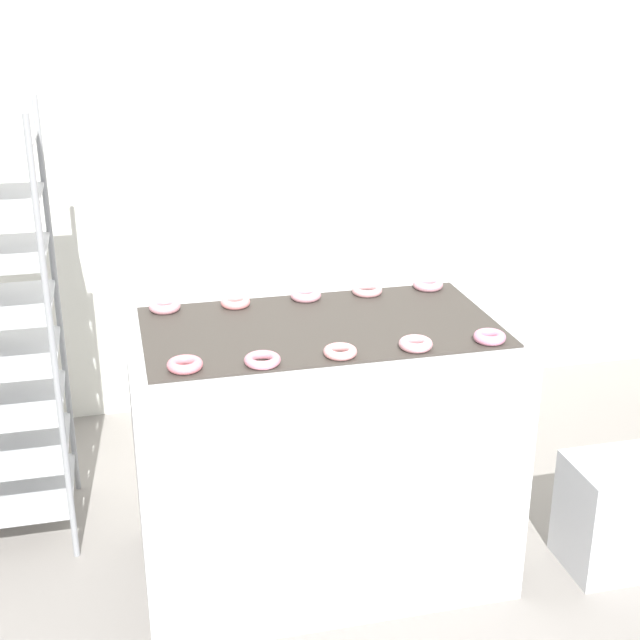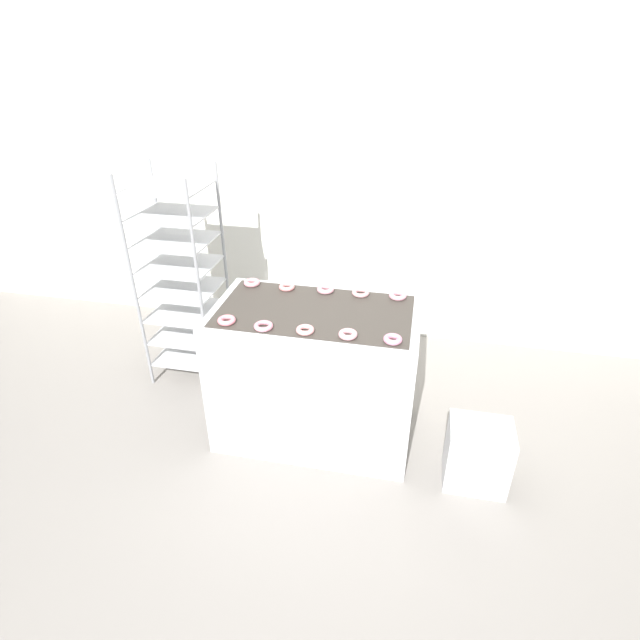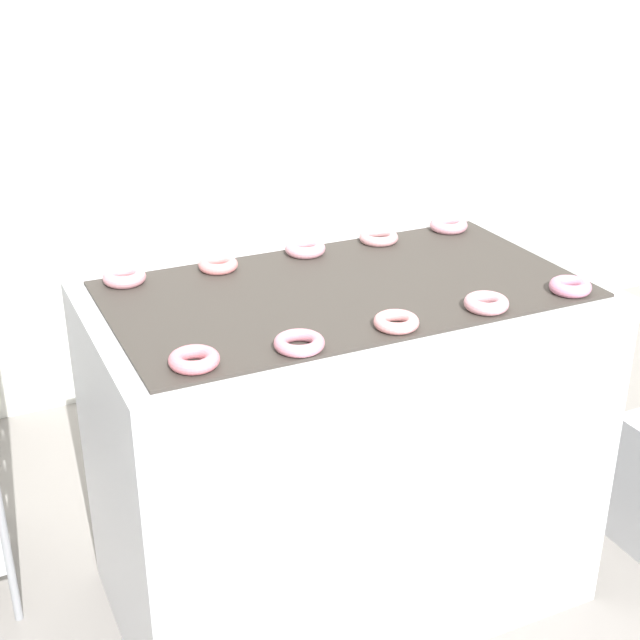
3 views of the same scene
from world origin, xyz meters
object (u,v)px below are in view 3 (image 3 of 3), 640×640
(donut_near_left, at_px, (299,343))
(donut_near_rightmost, at_px, (570,286))
(donut_near_right, at_px, (486,303))
(donut_far_leftmost, at_px, (124,277))
(donut_far_center, at_px, (305,248))
(donut_far_right, at_px, (379,237))
(donut_near_leftmost, at_px, (194,360))
(fryer_machine, at_px, (343,449))
(donut_near_center, at_px, (394,322))
(donut_far_rightmost, at_px, (449,225))
(donut_far_left, at_px, (218,265))

(donut_near_left, height_order, donut_near_rightmost, donut_near_rightmost)
(donut_near_right, distance_m, donut_far_leftmost, 0.94)
(donut_far_center, distance_m, donut_far_right, 0.24)
(donut_near_rightmost, bearing_deg, donut_near_leftmost, 179.29)
(donut_near_rightmost, relative_size, donut_far_leftmost, 0.95)
(donut_near_left, xyz_separation_m, donut_near_rightmost, (0.76, 0.01, 0.00))
(fryer_machine, relative_size, donut_near_center, 12.25)
(donut_far_center, bearing_deg, fryer_machine, -92.41)
(donut_far_center, bearing_deg, donut_near_right, -66.23)
(fryer_machine, bearing_deg, donut_far_right, 47.87)
(donut_near_left, height_order, donut_far_leftmost, donut_far_leftmost)
(donut_near_rightmost, distance_m, donut_far_right, 0.61)
(donut_near_center, xyz_separation_m, donut_near_right, (0.26, -0.00, 0.00))
(donut_near_center, height_order, donut_far_center, donut_far_center)
(donut_far_leftmost, bearing_deg, donut_far_right, 0.27)
(donut_near_center, distance_m, donut_far_center, 0.55)
(donut_near_right, distance_m, donut_far_rightmost, 0.60)
(donut_near_right, distance_m, donut_far_left, 0.74)
(donut_far_left, relative_size, donut_far_right, 0.93)
(donut_far_left, relative_size, donut_far_rightmost, 0.93)
(donut_near_left, relative_size, donut_far_leftmost, 1.02)
(donut_near_rightmost, height_order, donut_far_center, same)
(fryer_machine, bearing_deg, donut_near_right, -47.09)
(donut_near_rightmost, bearing_deg, donut_far_rightmost, 91.25)
(donut_far_rightmost, bearing_deg, donut_near_center, -132.23)
(donut_near_leftmost, height_order, donut_near_rightmost, donut_near_rightmost)
(donut_near_leftmost, height_order, donut_far_rightmost, donut_far_rightmost)
(donut_near_center, xyz_separation_m, donut_near_rightmost, (0.51, -0.00, 0.00))
(donut_near_rightmost, relative_size, donut_far_right, 0.93)
(donut_near_center, bearing_deg, donut_far_rightmost, 47.77)
(donut_far_leftmost, bearing_deg, donut_near_rightmost, -28.22)
(donut_near_leftmost, relative_size, donut_near_left, 0.97)
(fryer_machine, distance_m, donut_near_rightmost, 0.77)
(donut_near_leftmost, bearing_deg, donut_near_left, -4.31)
(donut_far_center, height_order, donut_far_rightmost, same)
(donut_far_rightmost, bearing_deg, donut_near_leftmost, -151.20)
(donut_near_leftmost, height_order, donut_far_leftmost, donut_far_leftmost)
(fryer_machine, height_order, donut_near_right, donut_near_right)
(donut_far_right, bearing_deg, donut_far_rightmost, 1.03)
(donut_near_right, bearing_deg, donut_near_rightmost, -0.37)
(donut_far_left, bearing_deg, donut_far_rightmost, 1.59)
(donut_near_right, height_order, donut_near_rightmost, same)
(donut_far_leftmost, bearing_deg, fryer_machine, -28.22)
(donut_near_left, relative_size, donut_near_rightmost, 1.07)
(donut_near_leftmost, relative_size, donut_near_right, 1.00)
(donut_near_right, xyz_separation_m, donut_far_leftmost, (-0.76, 0.54, 0.00))
(donut_near_left, xyz_separation_m, donut_near_center, (0.25, 0.01, 0.00))
(donut_near_leftmost, bearing_deg, donut_far_left, 65.78)
(donut_far_left, xyz_separation_m, donut_far_rightmost, (0.75, 0.02, 0.00))
(donut_far_right, bearing_deg, donut_far_left, -178.14)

